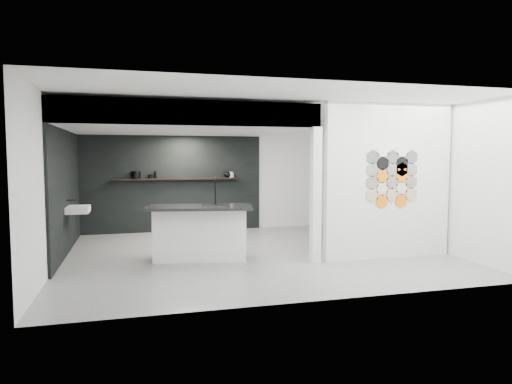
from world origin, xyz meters
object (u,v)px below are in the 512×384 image
object	(u,v)px
kettle	(227,175)
glass_bowl	(231,175)
bottle_dark	(155,175)
kitchen_island	(200,232)
wall_basin	(78,209)
utensil_cup	(150,176)
partition_panel	(388,181)
glass_vase	(231,175)
stockpot	(136,175)

from	to	relation	value
kettle	glass_bowl	xyz separation A→B (m)	(0.10, 0.00, -0.02)
glass_bowl	bottle_dark	size ratio (longest dim) A/B	0.79
kitchen_island	glass_bowl	distance (m)	3.46
wall_basin	utensil_cup	xyz separation A→B (m)	(1.40, 2.07, 0.52)
wall_basin	partition_panel	bearing A→B (deg)	-18.23
kitchen_island	bottle_dark	distance (m)	3.31
wall_basin	glass_vase	bearing A→B (deg)	31.35
glass_bowl	utensil_cup	xyz separation A→B (m)	(-1.99, 0.00, 0.00)
glass_vase	utensil_cup	world-z (taller)	glass_vase
stockpot	bottle_dark	distance (m)	0.45
stockpot	utensil_cup	world-z (taller)	stockpot
glass_vase	bottle_dark	xyz separation A→B (m)	(-1.87, 0.00, 0.02)
kitchen_island	stockpot	size ratio (longest dim) A/B	9.21
stockpot	partition_panel	bearing A→B (deg)	-41.38
stockpot	glass_vase	world-z (taller)	stockpot
stockpot	utensil_cup	xyz separation A→B (m)	(0.32, 0.00, -0.04)
partition_panel	kettle	bearing A→B (deg)	119.36
glass_bowl	glass_vase	distance (m)	0.02
wall_basin	kettle	bearing A→B (deg)	32.11
utensil_cup	bottle_dark	bearing A→B (deg)	0.00
partition_panel	stockpot	xyz separation A→B (m)	(-4.39, 3.87, 0.01)
utensil_cup	glass_bowl	bearing A→B (deg)	0.00
kitchen_island	glass_vase	bearing A→B (deg)	79.52
partition_panel	glass_vase	size ratio (longest dim) A/B	19.83
bottle_dark	wall_basin	bearing A→B (deg)	-126.42
kettle	bottle_dark	world-z (taller)	bottle_dark
partition_panel	utensil_cup	world-z (taller)	partition_panel
stockpot	utensil_cup	bearing A→B (deg)	0.00
wall_basin	bottle_dark	bearing A→B (deg)	53.58
wall_basin	stockpot	distance (m)	2.40
kettle	utensil_cup	world-z (taller)	kettle
bottle_dark	glass_bowl	bearing A→B (deg)	0.00
kitchen_island	utensil_cup	world-z (taller)	kitchen_island
wall_basin	stockpot	size ratio (longest dim) A/B	2.82
partition_panel	glass_bowl	bearing A→B (deg)	118.23
kettle	glass_bowl	size ratio (longest dim) A/B	1.27
glass_vase	utensil_cup	bearing A→B (deg)	180.00
kettle	partition_panel	bearing A→B (deg)	-85.47
glass_bowl	glass_vase	world-z (taller)	glass_vase
wall_basin	kettle	xyz separation A→B (m)	(3.29, 2.07, 0.54)
utensil_cup	kettle	bearing A→B (deg)	0.00
bottle_dark	utensil_cup	size ratio (longest dim) A/B	1.76
stockpot	kettle	size ratio (longest dim) A/B	1.24
kitchen_island	bottle_dark	world-z (taller)	bottle_dark
bottle_dark	utensil_cup	distance (m)	0.13
glass_vase	bottle_dark	size ratio (longest dim) A/B	0.82
kettle	utensil_cup	size ratio (longest dim) A/B	1.76
glass_vase	wall_basin	bearing A→B (deg)	-148.65
stockpot	bottle_dark	world-z (taller)	stockpot
partition_panel	wall_basin	world-z (taller)	partition_panel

